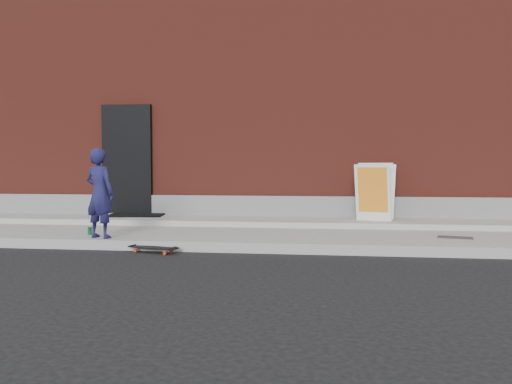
# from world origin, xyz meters

# --- Properties ---
(ground) EXTENTS (80.00, 80.00, 0.00)m
(ground) POSITION_xyz_m (0.00, 0.00, 0.00)
(ground) COLOR black
(ground) RESTS_ON ground
(sidewalk) EXTENTS (20.00, 3.00, 0.15)m
(sidewalk) POSITION_xyz_m (0.00, 1.50, 0.07)
(sidewalk) COLOR gray
(sidewalk) RESTS_ON ground
(apron) EXTENTS (20.00, 1.20, 0.10)m
(apron) POSITION_xyz_m (0.00, 2.40, 0.20)
(apron) COLOR gray
(apron) RESTS_ON sidewalk
(building) EXTENTS (20.00, 8.10, 5.00)m
(building) POSITION_xyz_m (-0.00, 6.99, 2.50)
(building) COLOR maroon
(building) RESTS_ON ground
(child) EXTENTS (0.58, 0.47, 1.38)m
(child) POSITION_xyz_m (-1.96, 0.21, 0.84)
(child) COLOR #181742
(child) RESTS_ON sidewalk
(skateboard) EXTENTS (0.77, 0.41, 0.08)m
(skateboard) POSITION_xyz_m (-1.00, -0.12, 0.07)
(skateboard) COLOR red
(skateboard) RESTS_ON ground
(pizza_sign) EXTENTS (0.83, 0.90, 1.06)m
(pizza_sign) POSITION_xyz_m (2.40, 2.40, 0.78)
(pizza_sign) COLOR silver
(pizza_sign) RESTS_ON apron
(soda_can) EXTENTS (0.08, 0.08, 0.13)m
(soda_can) POSITION_xyz_m (-2.27, 0.51, 0.21)
(soda_can) COLOR #187835
(soda_can) RESTS_ON sidewalk
(doormat) EXTENTS (1.18, 1.01, 0.03)m
(doormat) POSITION_xyz_m (-2.30, 2.70, 0.27)
(doormat) COLOR black
(doormat) RESTS_ON apron
(utility_plate) EXTENTS (0.57, 0.44, 0.02)m
(utility_plate) POSITION_xyz_m (3.44, 0.86, 0.16)
(utility_plate) COLOR #56555A
(utility_plate) RESTS_ON sidewalk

